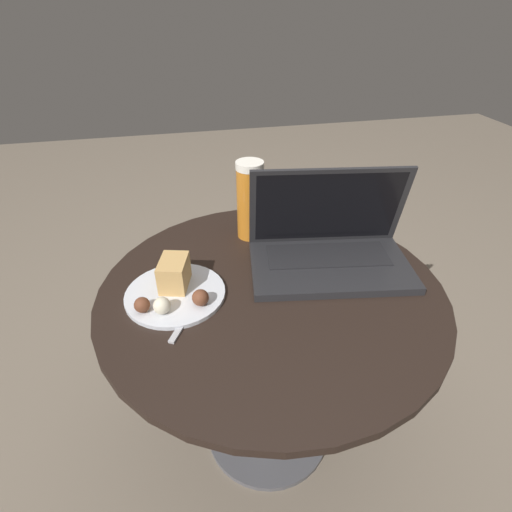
{
  "coord_description": "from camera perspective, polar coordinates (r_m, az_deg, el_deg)",
  "views": [
    {
      "loc": [
        -0.18,
        -0.67,
        1.09
      ],
      "look_at": [
        -0.03,
        0.02,
        0.61
      ],
      "focal_mm": 28.0,
      "sensor_mm": 36.0,
      "label": 1
    }
  ],
  "objects": [
    {
      "name": "table",
      "position": [
        0.97,
        2.05,
        -10.63
      ],
      "size": [
        0.76,
        0.76,
        0.54
      ],
      "color": "#515156",
      "rests_on": "ground_plane"
    },
    {
      "name": "beer_glass",
      "position": [
        1.01,
        -1.01,
        7.94
      ],
      "size": [
        0.07,
        0.07,
        0.2
      ],
      "color": "#C6701E",
      "rests_on": "table"
    },
    {
      "name": "laptop",
      "position": [
        0.94,
        10.4,
        1.42
      ],
      "size": [
        0.39,
        0.27,
        0.23
      ],
      "color": "#232326",
      "rests_on": "table"
    },
    {
      "name": "ground_plane",
      "position": [
        1.29,
        1.65,
        -23.63
      ],
      "size": [
        6.0,
        6.0,
        0.0
      ],
      "primitive_type": "plane",
      "color": "#726656"
    },
    {
      "name": "fork",
      "position": [
        0.84,
        -8.79,
        -6.87
      ],
      "size": [
        0.11,
        0.18,
        0.0
      ],
      "color": "#B2B2B7",
      "rests_on": "table"
    },
    {
      "name": "snack_plate",
      "position": [
        0.86,
        -11.6,
        -4.44
      ],
      "size": [
        0.21,
        0.21,
        0.07
      ],
      "color": "silver",
      "rests_on": "table"
    }
  ]
}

